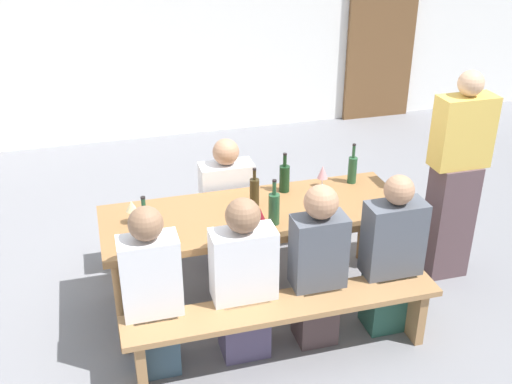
# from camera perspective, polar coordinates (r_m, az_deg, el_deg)

# --- Properties ---
(ground_plane) EXTENTS (24.00, 24.00, 0.00)m
(ground_plane) POSITION_cam_1_polar(r_m,az_deg,el_deg) (4.73, 0.00, -9.77)
(ground_plane) COLOR slate
(wooden_door) EXTENTS (0.90, 0.06, 2.10)m
(wooden_door) POSITION_cam_1_polar(r_m,az_deg,el_deg) (8.16, 11.46, 13.80)
(wooden_door) COLOR brown
(wooden_door) RESTS_ON ground
(tasting_table) EXTENTS (2.14, 0.76, 0.75)m
(tasting_table) POSITION_cam_1_polar(r_m,az_deg,el_deg) (4.36, 0.00, -2.69)
(tasting_table) COLOR olive
(tasting_table) RESTS_ON ground
(bench_near) EXTENTS (2.04, 0.30, 0.45)m
(bench_near) POSITION_cam_1_polar(r_m,az_deg,el_deg) (4.00, 2.67, -11.26)
(bench_near) COLOR #9E7247
(bench_near) RESTS_ON ground
(bench_far) EXTENTS (2.04, 0.30, 0.45)m
(bench_far) POSITION_cam_1_polar(r_m,az_deg,el_deg) (5.09, -2.06, -2.13)
(bench_far) COLOR #9E7247
(bench_far) RESTS_ON ground
(wine_bottle_0) EXTENTS (0.08, 0.08, 0.32)m
(wine_bottle_0) POSITION_cam_1_polar(r_m,az_deg,el_deg) (4.12, 1.67, -1.46)
(wine_bottle_0) COLOR #234C2D
(wine_bottle_0) RESTS_ON tasting_table
(wine_bottle_1) EXTENTS (0.07, 0.07, 0.32)m
(wine_bottle_1) POSITION_cam_1_polar(r_m,az_deg,el_deg) (4.74, 8.85, 2.11)
(wine_bottle_1) COLOR #234C2D
(wine_bottle_1) RESTS_ON tasting_table
(wine_bottle_2) EXTENTS (0.08, 0.08, 0.32)m
(wine_bottle_2) POSITION_cam_1_polar(r_m,az_deg,el_deg) (3.98, -10.14, -2.90)
(wine_bottle_2) COLOR #234C2D
(wine_bottle_2) RESTS_ON tasting_table
(wine_bottle_3) EXTENTS (0.07, 0.07, 0.29)m
(wine_bottle_3) POSITION_cam_1_polar(r_m,az_deg,el_deg) (4.35, -0.14, 0.05)
(wine_bottle_3) COLOR #332814
(wine_bottle_3) RESTS_ON tasting_table
(wine_bottle_4) EXTENTS (0.08, 0.08, 0.30)m
(wine_bottle_4) POSITION_cam_1_polar(r_m,az_deg,el_deg) (4.56, 2.63, 1.33)
(wine_bottle_4) COLOR #143319
(wine_bottle_4) RESTS_ON tasting_table
(wine_glass_0) EXTENTS (0.08, 0.08, 0.17)m
(wine_glass_0) POSITION_cam_1_polar(r_m,az_deg,el_deg) (4.20, -11.36, -1.34)
(wine_glass_0) COLOR silver
(wine_glass_0) RESTS_ON tasting_table
(wine_glass_1) EXTENTS (0.08, 0.08, 0.17)m
(wine_glass_1) POSITION_cam_1_polar(r_m,az_deg,el_deg) (4.64, 6.14, 1.79)
(wine_glass_1) COLOR silver
(wine_glass_1) RESTS_ON tasting_table
(wine_glass_2) EXTENTS (0.07, 0.07, 0.17)m
(wine_glass_2) POSITION_cam_1_polar(r_m,az_deg,el_deg) (4.03, 0.37, -2.14)
(wine_glass_2) COLOR silver
(wine_glass_2) RESTS_ON tasting_table
(wine_glass_3) EXTENTS (0.06, 0.06, 0.18)m
(wine_glass_3) POSITION_cam_1_polar(r_m,az_deg,el_deg) (4.42, 12.74, -0.03)
(wine_glass_3) COLOR silver
(wine_glass_3) RESTS_ON tasting_table
(seated_guest_near_0) EXTENTS (0.36, 0.24, 1.17)m
(seated_guest_near_0) POSITION_cam_1_polar(r_m,az_deg,el_deg) (3.86, -9.51, -9.39)
(seated_guest_near_0) COLOR #3A5465
(seated_guest_near_0) RESTS_ON ground
(seated_guest_near_1) EXTENTS (0.40, 0.24, 1.14)m
(seated_guest_near_1) POSITION_cam_1_polar(r_m,az_deg,el_deg) (3.95, -1.14, -8.38)
(seated_guest_near_1) COLOR #514766
(seated_guest_near_1) RESTS_ON ground
(seated_guest_near_2) EXTENTS (0.35, 0.24, 1.16)m
(seated_guest_near_2) POSITION_cam_1_polar(r_m,az_deg,el_deg) (4.06, 5.68, -7.02)
(seated_guest_near_2) COLOR #4A3838
(seated_guest_near_2) RESTS_ON ground
(seated_guest_near_3) EXTENTS (0.39, 0.24, 1.16)m
(seated_guest_near_3) POSITION_cam_1_polar(r_m,az_deg,el_deg) (4.27, 12.31, -6.00)
(seated_guest_near_3) COLOR #265143
(seated_guest_near_3) RESTS_ON ground
(seated_guest_far_0) EXTENTS (0.41, 0.24, 1.09)m
(seated_guest_far_0) POSITION_cam_1_polar(r_m,az_deg,el_deg) (4.87, -2.67, -1.47)
(seated_guest_far_0) COLOR #4A3D4D
(seated_guest_far_0) RESTS_ON ground
(standing_host) EXTENTS (0.42, 0.24, 1.65)m
(standing_host) POSITION_cam_1_polar(r_m,az_deg,el_deg) (4.87, 17.82, 0.86)
(standing_host) COLOR #574045
(standing_host) RESTS_ON ground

